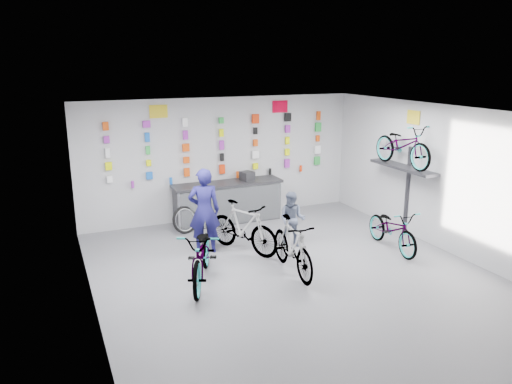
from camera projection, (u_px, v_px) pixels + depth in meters
name	position (u px, v px, depth m)	size (l,w,h in m)	color
floor	(295.00, 277.00, 9.16)	(8.00, 8.00, 0.00)	#56565B
ceiling	(299.00, 113.00, 8.39)	(8.00, 8.00, 0.00)	white
wall_back	(221.00, 159.00, 12.32)	(7.00, 7.00, 0.00)	#B6B6B8
wall_front	(476.00, 293.00, 5.22)	(7.00, 7.00, 0.00)	#B6B6B8
wall_left	(89.00, 224.00, 7.43)	(8.00, 8.00, 0.00)	#B6B6B8
wall_right	(450.00, 180.00, 10.12)	(8.00, 8.00, 0.00)	#B6B6B8
counter	(228.00, 203.00, 12.17)	(2.70, 0.66, 1.00)	black
merch_wall	(228.00, 147.00, 12.25)	(5.56, 0.08, 1.56)	white
wall_bracket	(404.00, 171.00, 11.12)	(0.39, 1.90, 2.00)	#333338
sign_left	(158.00, 111.00, 11.42)	(0.42, 0.02, 0.30)	gold
sign_right	(280.00, 107.00, 12.61)	(0.42, 0.02, 0.30)	red
sign_side	(413.00, 117.00, 10.88)	(0.02, 0.40, 0.30)	gold
bike_left	(202.00, 255.00, 8.81)	(0.70, 2.00, 1.05)	gray
bike_center	(292.00, 247.00, 9.21)	(0.49, 1.75, 1.05)	gray
bike_right	(393.00, 229.00, 10.40)	(0.60, 1.72, 0.91)	gray
bike_service	(243.00, 227.00, 10.25)	(0.50, 1.78, 1.07)	gray
bike_wall	(403.00, 145.00, 10.94)	(0.63, 1.80, 0.95)	gray
clerk	(204.00, 211.00, 10.16)	(0.65, 0.42, 1.77)	#171551
customer	(292.00, 219.00, 10.55)	(0.58, 0.45, 1.19)	#4E576F
spare_wheel	(185.00, 220.00, 11.43)	(0.68, 0.39, 0.64)	black
register	(247.00, 176.00, 12.22)	(0.28, 0.30, 0.22)	black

